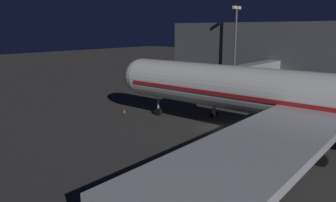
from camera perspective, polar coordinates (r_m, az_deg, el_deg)
ground_plane at (r=45.78m, az=7.96°, el=-4.65°), size 320.00×320.00×0.00m
airliner_at_gate at (r=39.51m, az=23.69°, el=0.33°), size 57.29×58.39×18.46m
jet_bridge at (r=57.61m, az=12.67°, el=4.72°), size 25.65×3.40×7.45m
apron_floodlight_mast at (r=71.37m, az=11.70°, el=9.89°), size 2.90×0.50×18.07m
traffic_cone_nose_port at (r=56.76m, az=-4.41°, el=-0.91°), size 0.36×0.36×0.55m
traffic_cone_nose_starboard at (r=53.79m, az=-7.67°, el=-1.74°), size 0.36×0.36×0.55m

